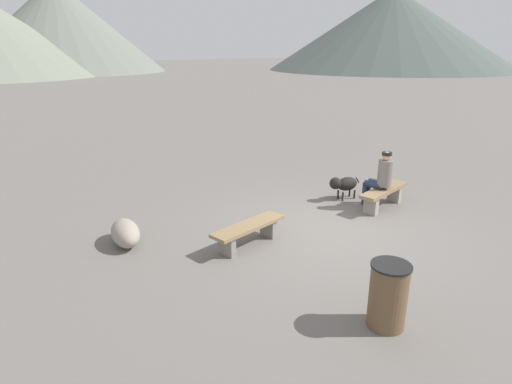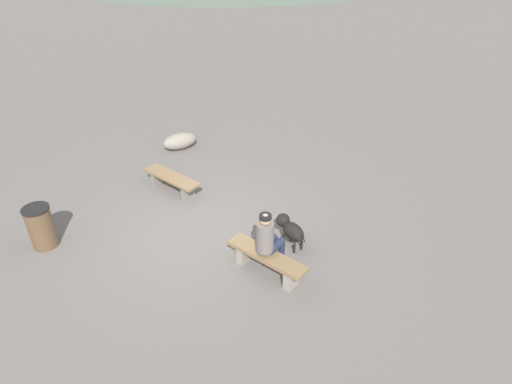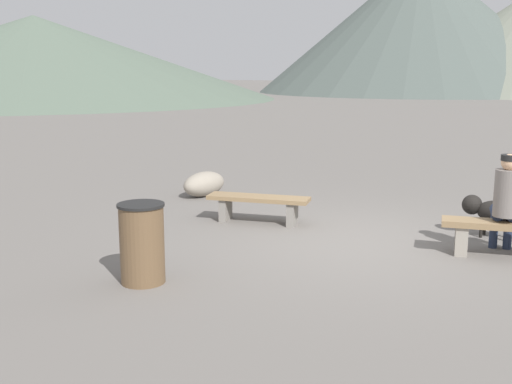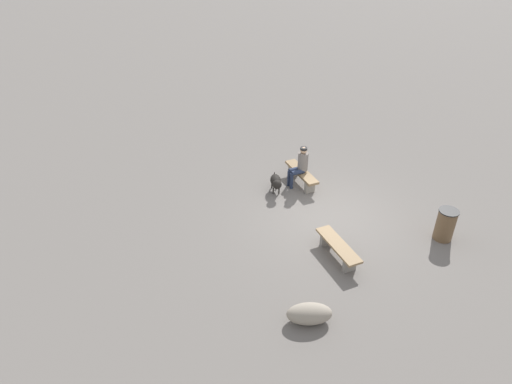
% 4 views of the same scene
% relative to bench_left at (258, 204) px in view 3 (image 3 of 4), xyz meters
% --- Properties ---
extents(ground, '(210.00, 210.00, 0.06)m').
position_rel_bench_left_xyz_m(ground, '(1.73, -0.34, -0.33)').
color(ground, slate).
extents(bench_left, '(1.64, 0.74, 0.42)m').
position_rel_bench_left_xyz_m(bench_left, '(0.00, 0.00, 0.00)').
color(bench_left, gray).
rests_on(bench_left, ground).
extents(bench_right, '(1.66, 0.71, 0.46)m').
position_rel_bench_left_xyz_m(bench_right, '(3.64, -0.06, 0.02)').
color(bench_right, gray).
rests_on(bench_right, ground).
extents(seated_person, '(0.41, 0.64, 1.33)m').
position_rel_bench_left_xyz_m(seated_person, '(3.58, 0.02, 0.46)').
color(seated_person, slate).
rests_on(seated_person, ground).
extents(dog, '(0.87, 0.38, 0.58)m').
position_rel_bench_left_xyz_m(dog, '(3.28, 0.86, 0.09)').
color(dog, black).
rests_on(dog, ground).
extents(trash_bin, '(0.52, 0.52, 0.91)m').
position_rel_bench_left_xyz_m(trash_bin, '(0.20, -3.05, 0.15)').
color(trash_bin, brown).
rests_on(trash_bin, ground).
extents(boulder, '(0.64, 1.05, 0.46)m').
position_rel_bench_left_xyz_m(boulder, '(-1.89, 1.31, -0.07)').
color(boulder, gray).
rests_on(boulder, ground).
extents(distant_peak_0, '(32.15, 32.15, 13.44)m').
position_rel_bench_left_xyz_m(distant_peak_0, '(-12.35, 55.73, 6.41)').
color(distant_peak_0, '#4C5651').
rests_on(distant_peak_0, ground).
extents(distant_peak_4, '(37.53, 37.53, 6.41)m').
position_rel_bench_left_xyz_m(distant_peak_4, '(-34.70, 26.72, 2.90)').
color(distant_peak_4, '#566656').
rests_on(distant_peak_4, ground).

